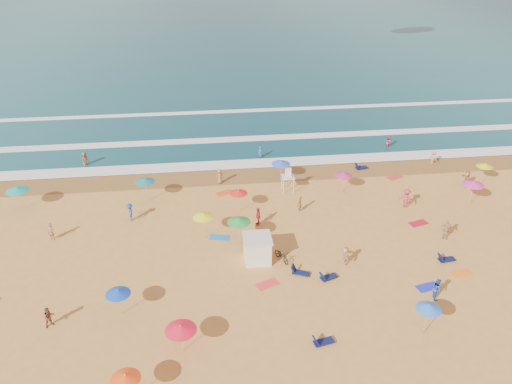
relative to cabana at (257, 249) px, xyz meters
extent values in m
plane|color=gold|center=(3.47, 2.35, -1.00)|extent=(220.00, 220.00, 0.00)
cube|color=#0C4756|center=(3.47, 86.35, -1.00)|extent=(220.00, 140.00, 0.18)
plane|color=olive|center=(3.47, 14.85, -0.99)|extent=(220.00, 220.00, 0.00)
cube|color=white|center=(3.47, 17.35, -0.90)|extent=(200.00, 2.20, 0.05)
cube|color=white|center=(3.47, 24.35, -0.90)|extent=(200.00, 1.60, 0.05)
cube|color=white|center=(3.47, 34.35, -0.90)|extent=(200.00, 1.20, 0.05)
cube|color=white|center=(0.00, 0.00, 0.00)|extent=(2.00, 2.00, 2.00)
cube|color=silver|center=(0.00, 0.00, 1.06)|extent=(2.20, 2.20, 0.12)
imported|color=black|center=(1.90, -0.30, -0.52)|extent=(1.35, 1.91, 0.95)
cone|color=#F7F91A|center=(-4.08, 3.59, 1.26)|extent=(1.78, 1.78, 0.35)
cone|color=#FF4D15|center=(-8.71, -12.25, 0.93)|extent=(1.68, 1.68, 0.35)
cone|color=#CA2C74|center=(9.68, 10.16, 0.93)|extent=(1.74, 1.74, 0.35)
cone|color=blue|center=(3.99, 13.29, 1.01)|extent=(1.92, 1.92, 0.35)
cone|color=green|center=(-1.23, 2.35, 1.32)|extent=(1.91, 1.91, 0.35)
cone|color=#EA34A2|center=(20.87, 6.22, 1.32)|extent=(1.95, 1.95, 0.35)
cone|color=#CAE317|center=(24.24, 10.25, 1.06)|extent=(1.63, 1.63, 0.35)
cone|color=blue|center=(-9.99, -5.06, 0.95)|extent=(1.68, 1.68, 0.35)
cone|color=red|center=(-5.77, -8.88, 0.93)|extent=(1.96, 1.96, 0.35)
cone|color=red|center=(-0.82, 7.56, 1.09)|extent=(1.62, 1.62, 0.35)
cone|color=#117A90|center=(-9.35, 10.54, 1.23)|extent=(1.83, 1.83, 0.35)
cone|color=#3376E7|center=(9.79, -9.26, 1.32)|extent=(1.62, 1.62, 0.35)
cone|color=#14A89B|center=(-20.86, 10.33, 1.11)|extent=(2.07, 2.07, 0.35)
cube|color=#0E1548|center=(3.15, -9.33, -0.83)|extent=(1.39, 0.81, 0.34)
cube|color=#0E1947|center=(5.04, -3.01, -0.83)|extent=(1.41, 0.98, 0.34)
cube|color=#0D1845|center=(3.05, -2.26, -0.83)|extent=(1.42, 1.03, 0.34)
cube|color=#0D1644|center=(14.83, -1.92, -0.83)|extent=(1.35, 0.69, 0.34)
cube|color=#0F144C|center=(13.09, 14.85, -0.83)|extent=(1.38, 0.78, 0.34)
cube|color=#207DCB|center=(-2.83, 3.47, -0.98)|extent=(1.84, 1.19, 0.03)
cube|color=#E15419|center=(-1.92, 11.22, -0.98)|extent=(1.90, 1.48, 0.03)
cube|color=#F5393A|center=(0.37, -3.10, -0.98)|extent=(1.90, 1.48, 0.03)
cube|color=red|center=(14.86, 3.65, -0.98)|extent=(1.87, 1.28, 0.03)
cube|color=#2229D6|center=(12.05, -4.78, -0.98)|extent=(1.85, 1.21, 0.03)
cube|color=orange|center=(15.25, -3.54, -0.98)|extent=(1.81, 1.10, 0.03)
cube|color=red|center=(15.96, 12.50, -0.98)|extent=(1.90, 1.49, 0.03)
imported|color=brown|center=(-14.50, -5.66, -0.24)|extent=(0.93, 0.89, 1.52)
imported|color=tan|center=(16.08, 1.16, -0.08)|extent=(1.14, 0.65, 1.83)
imported|color=tan|center=(21.22, 15.18, -0.24)|extent=(0.89, 1.13, 1.53)
imported|color=brown|center=(4.76, 7.01, -0.24)|extent=(0.57, 0.66, 1.52)
imported|color=#B27952|center=(22.29, 9.76, -0.15)|extent=(0.54, 1.58, 1.70)
imported|color=#2249A0|center=(-10.58, 7.16, -0.16)|extent=(0.77, 1.17, 1.68)
imported|color=#B36B52|center=(-16.83, 4.82, -0.22)|extent=(0.65, 0.51, 1.57)
imported|color=#265BB3|center=(2.56, 18.86, -0.42)|extent=(0.63, 0.72, 1.66)
imported|color=#DE376B|center=(17.96, 20.10, -0.39)|extent=(0.78, 0.93, 1.72)
imported|color=#A1714A|center=(-2.27, 13.34, -0.23)|extent=(0.90, 0.79, 1.55)
imported|color=#B62D4E|center=(14.72, 6.54, -0.06)|extent=(1.40, 1.27, 1.89)
imported|color=#BB302E|center=(0.67, 5.14, -0.14)|extent=(0.50, 1.03, 1.71)
imported|color=blue|center=(12.11, -5.94, -0.17)|extent=(0.76, 0.91, 1.65)
imported|color=brown|center=(-16.64, 19.20, -0.33)|extent=(1.01, 1.06, 1.83)
imported|color=#E1A976|center=(6.78, -1.24, -0.25)|extent=(0.60, 1.44, 1.51)
camera|label=1|loc=(-3.82, -31.80, 22.87)|focal=35.00mm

